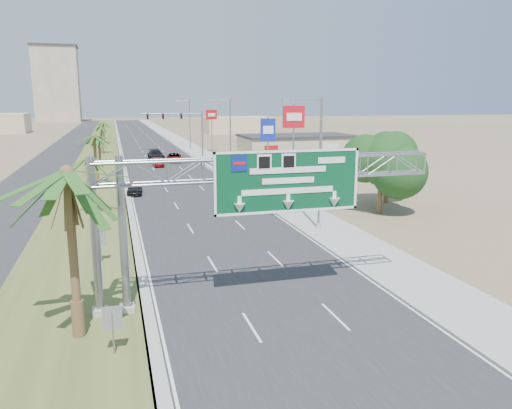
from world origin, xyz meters
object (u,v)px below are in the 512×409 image
at_px(palm_near, 67,174).
at_px(car_mid_lane, 158,162).
at_px(store_building, 296,148).
at_px(car_right_lane, 174,158).
at_px(signal_mast, 190,131).
at_px(pole_sign_red_far, 212,118).
at_px(pole_sign_blue, 268,132).
at_px(car_far, 156,155).
at_px(sign_gantry, 254,180).
at_px(pole_sign_red_near, 294,122).
at_px(car_left_lane, 135,188).

relative_size(palm_near, car_mid_lane, 2.05).
height_order(store_building, car_right_lane, store_building).
relative_size(palm_near, signal_mast, 0.81).
distance_m(signal_mast, car_mid_lane, 10.96).
bearing_deg(pole_sign_red_far, pole_sign_blue, -86.95).
bearing_deg(store_building, pole_sign_blue, -123.47).
height_order(palm_near, car_mid_lane, palm_near).
xyz_separation_m(car_mid_lane, pole_sign_blue, (13.69, -12.15, 5.01)).
bearing_deg(car_far, pole_sign_blue, -62.44).
bearing_deg(palm_near, car_mid_lane, 81.73).
bearing_deg(sign_gantry, pole_sign_blue, 71.90).
relative_size(signal_mast, store_building, 0.57).
bearing_deg(car_mid_lane, store_building, 2.73).
relative_size(car_mid_lane, pole_sign_red_far, 0.49).
relative_size(signal_mast, car_far, 1.84).
relative_size(pole_sign_red_near, pole_sign_blue, 1.23).
height_order(sign_gantry, pole_sign_blue, pole_sign_blue).
relative_size(palm_near, store_building, 0.46).
height_order(car_far, pole_sign_red_near, pole_sign_red_near).
distance_m(sign_gantry, palm_near, 8.41).
bearing_deg(pole_sign_red_near, palm_near, -123.71).
bearing_deg(sign_gantry, pole_sign_red_near, 66.55).
height_order(store_building, car_far, store_building).
distance_m(sign_gantry, car_left_lane, 32.01).
bearing_deg(car_left_lane, sign_gantry, -77.46).
height_order(signal_mast, pole_sign_red_far, pole_sign_red_far).
relative_size(palm_near, pole_sign_blue, 1.09).
distance_m(car_right_lane, pole_sign_blue, 20.71).
relative_size(sign_gantry, car_left_lane, 4.31).
distance_m(palm_near, signal_mast, 65.60).
relative_size(sign_gantry, car_far, 2.99).
relative_size(store_building, car_mid_lane, 4.42).
bearing_deg(pole_sign_red_near, signal_mast, 101.25).
xyz_separation_m(car_left_lane, car_right_lane, (7.50, 27.73, 0.05)).
xyz_separation_m(car_far, pole_sign_blue, (13.23, -21.52, 4.86)).
xyz_separation_m(palm_near, car_right_lane, (11.20, 60.90, -6.22)).
xyz_separation_m(car_right_lane, pole_sign_red_far, (8.97, 14.18, 5.83)).
distance_m(car_far, pole_sign_red_far, 16.17).
distance_m(signal_mast, car_far, 7.18).
bearing_deg(store_building, signal_mast, 160.46).
relative_size(car_far, pole_sign_red_far, 0.68).
distance_m(palm_near, car_far, 66.19).
xyz_separation_m(sign_gantry, signal_mast, (6.23, 62.05, -1.21)).
bearing_deg(palm_near, pole_sign_red_near, 56.29).
relative_size(store_building, car_right_lane, 3.53).
distance_m(signal_mast, car_left_lane, 32.87).
height_order(sign_gantry, pole_sign_red_near, pole_sign_red_near).
distance_m(sign_gantry, pole_sign_blue, 44.08).
distance_m(signal_mast, store_building, 18.08).
xyz_separation_m(sign_gantry, palm_near, (-8.14, -1.93, 0.87)).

